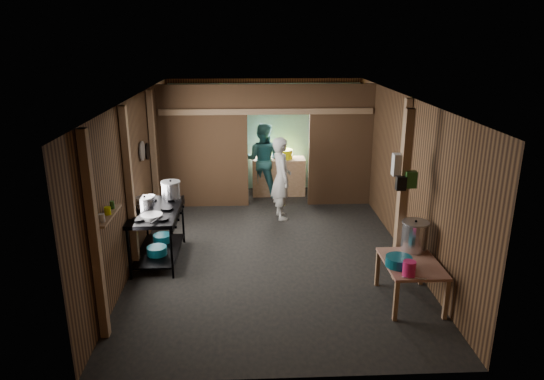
{
  "coord_description": "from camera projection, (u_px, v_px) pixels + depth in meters",
  "views": [
    {
      "loc": [
        -0.37,
        -7.96,
        3.58
      ],
      "look_at": [
        0.0,
        -0.2,
        1.1
      ],
      "focal_mm": 32.46,
      "sensor_mm": 36.0,
      "label": 1
    }
  ],
  "objects": [
    {
      "name": "floor",
      "position": [
        271.0,
        246.0,
        8.68
      ],
      "size": [
        4.5,
        7.0,
        0.0
      ],
      "primitive_type": "cube",
      "color": "black",
      "rests_on": "ground"
    },
    {
      "name": "ceiling",
      "position": [
        271.0,
        97.0,
        7.89
      ],
      "size": [
        4.5,
        7.0,
        0.0
      ],
      "primitive_type": "cube",
      "color": "black",
      "rests_on": "ground"
    },
    {
      "name": "wall_back",
      "position": [
        265.0,
        135.0,
        11.61
      ],
      "size": [
        4.5,
        0.0,
        2.6
      ],
      "primitive_type": "cube",
      "color": "brown",
      "rests_on": "ground"
    },
    {
      "name": "wall_front",
      "position": [
        287.0,
        270.0,
        4.95
      ],
      "size": [
        4.5,
        0.0,
        2.6
      ],
      "primitive_type": "cube",
      "color": "brown",
      "rests_on": "ground"
    },
    {
      "name": "wall_left",
      "position": [
        137.0,
        177.0,
        8.18
      ],
      "size": [
        0.0,
        7.0,
        2.6
      ],
      "primitive_type": "cube",
      "color": "brown",
      "rests_on": "ground"
    },
    {
      "name": "wall_right",
      "position": [
        403.0,
        173.0,
        8.38
      ],
      "size": [
        0.0,
        7.0,
        2.6
      ],
      "primitive_type": "cube",
      "color": "brown",
      "rests_on": "ground"
    },
    {
      "name": "partition_left",
      "position": [
        204.0,
        147.0,
        10.32
      ],
      "size": [
        1.85,
        0.1,
        2.6
      ],
      "primitive_type": "cube",
      "color": "#472D1B",
      "rests_on": "floor"
    },
    {
      "name": "partition_right",
      "position": [
        341.0,
        146.0,
        10.45
      ],
      "size": [
        1.35,
        0.1,
        2.6
      ],
      "primitive_type": "cube",
      "color": "#472D1B",
      "rests_on": "floor"
    },
    {
      "name": "partition_header",
      "position": [
        279.0,
        99.0,
        10.08
      ],
      "size": [
        1.3,
        0.1,
        0.6
      ],
      "primitive_type": "cube",
      "color": "#472D1B",
      "rests_on": "wall_back"
    },
    {
      "name": "turquoise_panel",
      "position": [
        265.0,
        137.0,
        11.57
      ],
      "size": [
        4.4,
        0.06,
        2.5
      ],
      "primitive_type": "cube",
      "color": "#7DBEBD",
      "rests_on": "wall_back"
    },
    {
      "name": "back_counter",
      "position": [
        279.0,
        176.0,
        11.37
      ],
      "size": [
        1.2,
        0.5,
        0.85
      ],
      "primitive_type": "cube",
      "color": "#A58060",
      "rests_on": "floor"
    },
    {
      "name": "wall_clock",
      "position": [
        275.0,
        110.0,
        11.35
      ],
      "size": [
        0.2,
        0.03,
        0.2
      ],
      "primitive_type": "cylinder",
      "rotation": [
        1.57,
        0.0,
        0.0
      ],
      "color": "silver",
      "rests_on": "wall_back"
    },
    {
      "name": "post_left_a",
      "position": [
        95.0,
        239.0,
        5.71
      ],
      "size": [
        0.1,
        0.12,
        2.6
      ],
      "primitive_type": "cube",
      "color": "#A58060",
      "rests_on": "floor"
    },
    {
      "name": "post_left_b",
      "position": [
        130.0,
        192.0,
        7.42
      ],
      "size": [
        0.1,
        0.12,
        2.6
      ],
      "primitive_type": "cube",
      "color": "#A58060",
      "rests_on": "floor"
    },
    {
      "name": "post_left_c",
      "position": [
        154.0,
        159.0,
        9.33
      ],
      "size": [
        0.1,
        0.12,
        2.6
      ],
      "primitive_type": "cube",
      "color": "#A58060",
      "rests_on": "floor"
    },
    {
      "name": "post_right",
      "position": [
        402.0,
        177.0,
        8.19
      ],
      "size": [
        0.1,
        0.12,
        2.6
      ],
      "primitive_type": "cube",
      "color": "#A58060",
      "rests_on": "floor"
    },
    {
      "name": "post_free",
      "position": [
        403.0,
        198.0,
        7.13
      ],
      "size": [
        0.12,
        0.12,
        2.6
      ],
      "primitive_type": "cube",
      "color": "#A58060",
      "rests_on": "floor"
    },
    {
      "name": "cross_beam",
      "position": [
        267.0,
        111.0,
        10.1
      ],
      "size": [
        4.4,
        0.12,
        0.12
      ],
      "primitive_type": "cube",
      "color": "#A58060",
      "rests_on": "wall_left"
    },
    {
      "name": "pan_lid_big",
      "position": [
        142.0,
        151.0,
        8.46
      ],
      "size": [
        0.03,
        0.34,
        0.34
      ],
      "primitive_type": "cylinder",
      "rotation": [
        0.0,
        1.57,
        0.0
      ],
      "color": "gray",
      "rests_on": "wall_left"
    },
    {
      "name": "pan_lid_small",
      "position": [
        147.0,
        151.0,
        8.87
      ],
      "size": [
        0.03,
        0.3,
        0.3
      ],
      "primitive_type": "cylinder",
      "rotation": [
        0.0,
        1.57,
        0.0
      ],
      "color": "black",
      "rests_on": "wall_left"
    },
    {
      "name": "wall_shelf",
      "position": [
        108.0,
        216.0,
        6.16
      ],
      "size": [
        0.14,
        0.8,
        0.03
      ],
      "primitive_type": "cube",
      "color": "#A58060",
      "rests_on": "wall_left"
    },
    {
      "name": "jar_white",
      "position": [
        102.0,
        218.0,
        5.9
      ],
      "size": [
        0.07,
        0.07,
        0.1
      ],
      "primitive_type": "cylinder",
      "color": "silver",
      "rests_on": "wall_shelf"
    },
    {
      "name": "jar_yellow",
      "position": [
        108.0,
        211.0,
        6.14
      ],
      "size": [
        0.08,
        0.08,
        0.1
      ],
      "primitive_type": "cylinder",
      "color": "#E2EE0A",
      "rests_on": "wall_shelf"
    },
    {
      "name": "jar_green",
      "position": [
        112.0,
        205.0,
        6.35
      ],
      "size": [
        0.06,
        0.06,
        0.1
      ],
      "primitive_type": "cylinder",
      "color": "#265B20",
      "rests_on": "wall_shelf"
    },
    {
      "name": "bag_white",
      "position": [
        400.0,
        165.0,
        7.06
      ],
      "size": [
        0.22,
        0.15,
        0.32
      ],
      "primitive_type": "cube",
      "color": "silver",
      "rests_on": "post_free"
    },
    {
      "name": "bag_green",
      "position": [
        411.0,
        179.0,
        6.98
      ],
      "size": [
        0.16,
        0.12,
        0.24
      ],
      "primitive_type": "cube",
      "color": "#265B20",
      "rests_on": "post_free"
    },
    {
      "name": "bag_black",
      "position": [
        401.0,
        183.0,
        6.97
      ],
      "size": [
        0.14,
        0.1,
        0.2
      ],
      "primitive_type": "cube",
      "color": "black",
      "rests_on": "post_free"
    },
    {
      "name": "gas_range",
      "position": [
        158.0,
        235.0,
        8.03
      ],
      "size": [
        0.76,
        1.48,
        0.88
      ],
      "primitive_type": null,
      "color": "black",
      "rests_on": "floor"
    },
    {
      "name": "prep_table",
      "position": [
        410.0,
        282.0,
        6.8
      ],
      "size": [
        0.74,
        1.01,
        0.6
      ],
      "primitive_type": null,
      "color": "#AB745C",
      "rests_on": "floor"
    },
    {
      "name": "stove_pot_large",
      "position": [
        171.0,
        191.0,
        8.36
      ],
      "size": [
        0.41,
        0.41,
        0.33
      ],
      "primitive_type": null,
      "rotation": [
        0.0,
        0.0,
        -0.28
      ],
      "color": "silver",
      "rests_on": "gas_range"
    },
    {
      "name": "stove_pot_med",
      "position": [
        145.0,
        204.0,
        7.86
      ],
      "size": [
        0.36,
        0.36,
        0.24
      ],
      "primitive_type": null,
      "rotation": [
        0.0,
        0.0,
        0.4
      ],
      "color": "silver",
      "rests_on": "gas_range"
    },
    {
      "name": "stove_saucepan",
      "position": [
        150.0,
        198.0,
        8.28
      ],
      "size": [
        0.18,
        0.18,
        0.1
      ],
      "primitive_type": "cylinder",
      "rotation": [
        0.0,
        0.0,
        -0.1
      ],
      "color": "silver",
      "rests_on": "gas_range"
    },
    {
      "name": "frying_pan",
      "position": [
        152.0,
        216.0,
        7.54
      ],
      "size": [
        0.51,
        0.64,
        0.08
      ],
      "primitive_type": null,
      "rotation": [
        0.0,
        0.0,
        -0.36
      ],
      "color": "gray",
      "rests_on": "gas_range"
    },
    {
      "name": "blue_tub_front",
      "position": [
        157.0,
        251.0,
        7.93
      ],
      "size": [
        0.32,
        0.32,
        0.13
      ],
      "primitive_type": "cylinder",
      "color": "#0A5769",
      "rests_on": "gas_range"
    },
    {
      "name": "blue_tub_back",
      "position": [
        162.0,
        238.0,
        8.42
      ],
      "size": [
        0.31,
        0.31,
        0.13
      ],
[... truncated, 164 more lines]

